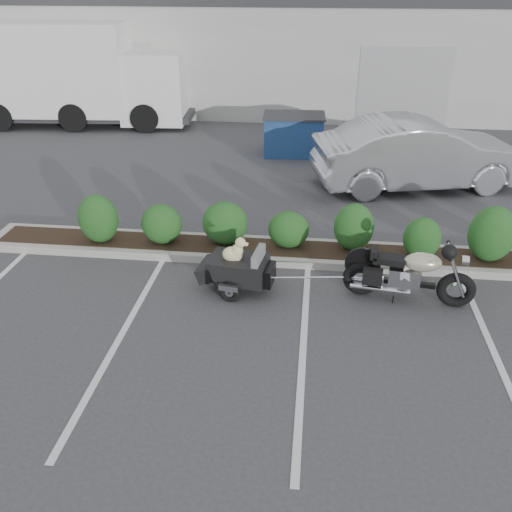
# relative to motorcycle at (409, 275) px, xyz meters

# --- Properties ---
(ground) EXTENTS (90.00, 90.00, 0.00)m
(ground) POSITION_rel_motorcycle_xyz_m (-2.82, -0.86, -0.48)
(ground) COLOR #38383A
(ground) RESTS_ON ground
(planter_kerb) EXTENTS (12.00, 1.00, 0.15)m
(planter_kerb) POSITION_rel_motorcycle_xyz_m (-1.82, 1.34, -0.41)
(planter_kerb) COLOR #9E9E93
(planter_kerb) RESTS_ON ground
(building) EXTENTS (26.00, 10.00, 4.00)m
(building) POSITION_rel_motorcycle_xyz_m (-2.82, 16.14, 1.52)
(building) COLOR #9EA099
(building) RESTS_ON ground
(motorcycle) EXTENTS (2.10, 0.79, 1.21)m
(motorcycle) POSITION_rel_motorcycle_xyz_m (0.00, 0.00, 0.00)
(motorcycle) COLOR black
(motorcycle) RESTS_ON ground
(pet_trailer) EXTENTS (1.70, 0.96, 1.00)m
(pet_trailer) POSITION_rel_motorcycle_xyz_m (-2.78, 0.02, -0.06)
(pet_trailer) COLOR black
(pet_trailer) RESTS_ON ground
(sedan) EXTENTS (5.34, 2.90, 1.67)m
(sedan) POSITION_rel_motorcycle_xyz_m (0.91, 5.37, 0.35)
(sedan) COLOR #B9B8C0
(sedan) RESTS_ON ground
(dumpster) EXTENTS (1.79, 1.26, 1.14)m
(dumpster) POSITION_rel_motorcycle_xyz_m (-2.25, 7.69, 0.10)
(dumpster) COLOR navy
(dumpster) RESTS_ON ground
(delivery_truck) EXTENTS (7.35, 2.98, 3.29)m
(delivery_truck) POSITION_rel_motorcycle_xyz_m (-9.49, 10.45, 1.10)
(delivery_truck) COLOR silver
(delivery_truck) RESTS_ON ground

